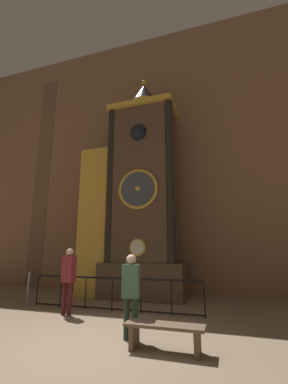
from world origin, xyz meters
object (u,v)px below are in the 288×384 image
object	(u,v)px
clock_tower	(134,198)
visitor_bench	(165,332)
visitor_near	(68,274)
visitor_far	(131,287)
stanchion_post	(28,294)

from	to	relation	value
clock_tower	visitor_bench	world-z (taller)	clock_tower
visitor_bench	visitor_near	bearing A→B (deg)	151.30
visitor_bench	visitor_far	bearing A→B (deg)	154.25
clock_tower	stanchion_post	distance (m)	4.96
stanchion_post	visitor_bench	bearing A→B (deg)	-25.67
visitor_near	stanchion_post	xyz separation A→B (m)	(-1.96, 0.73, -0.72)
clock_tower	visitor_far	distance (m)	5.43
visitor_far	visitor_bench	bearing A→B (deg)	-33.58
clock_tower	visitor_near	bearing A→B (deg)	-104.58
visitor_near	visitor_far	size ratio (longest dim) A/B	1.09
clock_tower	visitor_far	size ratio (longest dim) A/B	5.65
stanchion_post	visitor_bench	size ratio (longest dim) A/B	0.73
visitor_far	visitor_bench	xyz separation A→B (m)	(0.76, -0.37, -0.64)
stanchion_post	visitor_bench	distance (m)	5.64
clock_tower	stanchion_post	xyz separation A→B (m)	(-2.75, -2.30, -3.43)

